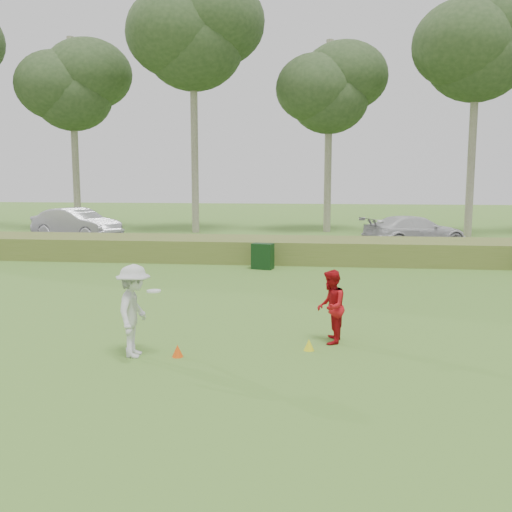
# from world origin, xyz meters

# --- Properties ---
(ground) EXTENTS (120.00, 120.00, 0.00)m
(ground) POSITION_xyz_m (0.00, 0.00, 0.00)
(ground) COLOR #427627
(ground) RESTS_ON ground
(reed_strip) EXTENTS (80.00, 3.00, 0.90)m
(reed_strip) POSITION_xyz_m (0.00, 12.00, 0.45)
(reed_strip) COLOR #58692A
(reed_strip) RESTS_ON ground
(park_road) EXTENTS (80.00, 6.00, 0.06)m
(park_road) POSITION_xyz_m (0.00, 17.00, 0.03)
(park_road) COLOR #2D2D2D
(park_road) RESTS_ON ground
(tree_2) EXTENTS (6.50, 6.50, 12.00)m
(tree_2) POSITION_xyz_m (-14.00, 24.00, 8.97)
(tree_2) COLOR gray
(tree_2) RESTS_ON ground
(tree_3) EXTENTS (7.80, 7.80, 15.50)m
(tree_3) POSITION_xyz_m (-6.00, 23.00, 11.60)
(tree_3) COLOR gray
(tree_3) RESTS_ON ground
(tree_4) EXTENTS (6.24, 6.24, 11.50)m
(tree_4) POSITION_xyz_m (2.00, 24.50, 8.59)
(tree_4) COLOR gray
(tree_4) RESTS_ON ground
(tree_5) EXTENTS (7.28, 7.28, 14.00)m
(tree_5) POSITION_xyz_m (10.00, 22.50, 10.47)
(tree_5) COLOR gray
(tree_5) RESTS_ON ground
(player_white) EXTENTS (0.90, 1.19, 1.79)m
(player_white) POSITION_xyz_m (-1.77, -0.89, 0.90)
(player_white) COLOR silver
(player_white) RESTS_ON ground
(player_red) EXTENTS (0.65, 0.80, 1.54)m
(player_red) POSITION_xyz_m (1.99, 0.45, 0.77)
(player_red) COLOR #B20F15
(player_red) RESTS_ON ground
(cone_orange) EXTENTS (0.22, 0.22, 0.24)m
(cone_orange) POSITION_xyz_m (-0.94, -0.84, 0.12)
(cone_orange) COLOR #F54F0C
(cone_orange) RESTS_ON ground
(cone_yellow) EXTENTS (0.21, 0.21, 0.23)m
(cone_yellow) POSITION_xyz_m (1.56, -0.14, 0.12)
(cone_yellow) COLOR yellow
(cone_yellow) RESTS_ON ground
(utility_cabinet) EXTENTS (0.86, 0.65, 0.96)m
(utility_cabinet) POSITION_xyz_m (-0.44, 9.74, 0.48)
(utility_cabinet) COLOR black
(utility_cabinet) RESTS_ON ground
(car_mid) EXTENTS (5.39, 3.46, 1.68)m
(car_mid) POSITION_xyz_m (-11.38, 17.95, 0.90)
(car_mid) COLOR silver
(car_mid) RESTS_ON park_road
(car_right) EXTENTS (5.52, 4.00, 1.49)m
(car_right) POSITION_xyz_m (6.17, 16.85, 0.80)
(car_right) COLOR silver
(car_right) RESTS_ON park_road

